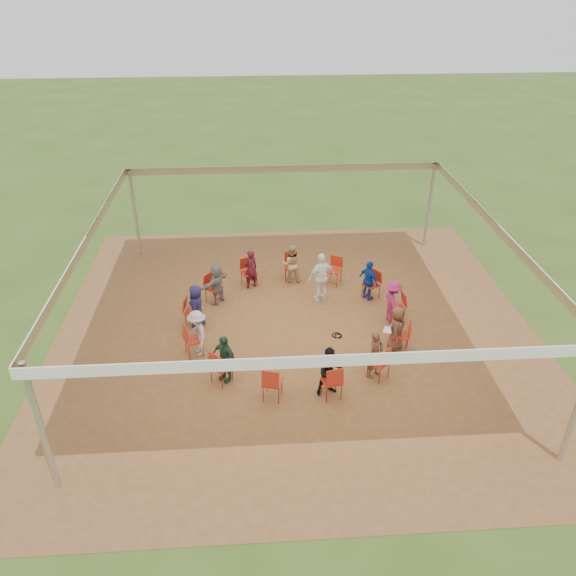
{
  "coord_description": "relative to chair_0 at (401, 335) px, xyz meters",
  "views": [
    {
      "loc": [
        -1.07,
        -12.72,
        8.77
      ],
      "look_at": [
        -0.19,
        0.3,
        1.17
      ],
      "focal_mm": 35.0,
      "sensor_mm": 36.0,
      "label": 1
    }
  ],
  "objects": [
    {
      "name": "person_seated_4",
      "position": [
        -3.83,
        3.52,
        0.19
      ],
      "size": [
        0.55,
        0.47,
        1.26
      ],
      "primitive_type": "imported",
      "rotation": [
        0.0,
        0.0,
        -2.68
      ],
      "color": "#440E1B",
      "rests_on": "ground"
    },
    {
      "name": "chair_0",
      "position": [
        0.0,
        0.0,
        0.0
      ],
      "size": [
        0.57,
        0.56,
        0.9
      ],
      "primitive_type": null,
      "rotation": [
        0.0,
        0.0,
        1.18
      ],
      "color": "#B22412",
      "rests_on": "ground"
    },
    {
      "name": "standing_person",
      "position": [
        -1.75,
        2.62,
        0.32
      ],
      "size": [
        1.01,
        0.78,
        1.53
      ],
      "primitive_type": "imported",
      "rotation": [
        0.0,
        0.0,
        3.56
      ],
      "color": "white",
      "rests_on": "ground"
    },
    {
      "name": "cable_coil",
      "position": [
        -1.53,
        0.7,
        -0.43
      ],
      "size": [
        0.33,
        0.33,
        0.03
      ],
      "rotation": [
        0.0,
        0.0,
        -0.24
      ],
      "color": "black",
      "rests_on": "ground"
    },
    {
      "name": "chair_12",
      "position": [
        -0.8,
        -1.1,
        0.0
      ],
      "size": [
        0.6,
        0.61,
        0.9
      ],
      "primitive_type": null,
      "rotation": [
        0.0,
        0.0,
        0.7
      ],
      "color": "#B22412",
      "rests_on": "ground"
    },
    {
      "name": "person_seated_7",
      "position": [
        -5.19,
        0.18,
        0.19
      ],
      "size": [
        0.65,
        0.9,
        1.26
      ],
      "primitive_type": "imported",
      "rotation": [
        0.0,
        0.0,
        -1.23
      ],
      "color": "#AAA598",
      "rests_on": "ground"
    },
    {
      "name": "chair_4",
      "position": [
        -2.55,
        3.91,
        0.0
      ],
      "size": [
        0.43,
        0.45,
        0.9
      ],
      "primitive_type": null,
      "rotation": [
        0.0,
        0.0,
        3.12
      ],
      "color": "#B22412",
      "rests_on": "ground"
    },
    {
      "name": "chair_9",
      "position": [
        -4.57,
        -1.0,
        0.0
      ],
      "size": [
        0.61,
        0.61,
        0.9
      ],
      "primitive_type": null,
      "rotation": [
        0.0,
        0.0,
        -0.75
      ],
      "color": "#B22412",
      "rests_on": "ground"
    },
    {
      "name": "person_seated_9",
      "position": [
        -2.05,
        -1.58,
        0.19
      ],
      "size": [
        0.67,
        0.48,
        1.26
      ],
      "primitive_type": "imported",
      "rotation": [
        0.0,
        0.0,
        0.22
      ],
      "color": "black",
      "rests_on": "ground"
    },
    {
      "name": "chair_5",
      "position": [
        -3.88,
        3.62,
        0.0
      ],
      "size": [
        0.57,
        0.58,
        0.9
      ],
      "primitive_type": null,
      "rotation": [
        0.0,
        0.0,
        -2.68
      ],
      "color": "#B22412",
      "rests_on": "ground"
    },
    {
      "name": "chair_11",
      "position": [
        -2.02,
        -1.7,
        0.0
      ],
      "size": [
        0.5,
        0.52,
        0.9
      ],
      "primitive_type": null,
      "rotation": [
        0.0,
        0.0,
        0.22
      ],
      "color": "#B22412",
      "rests_on": "ground"
    },
    {
      "name": "person_seated_6",
      "position": [
        -5.32,
        1.48,
        0.19
      ],
      "size": [
        0.43,
        0.66,
        1.26
      ],
      "primitive_type": "imported",
      "rotation": [
        0.0,
        0.0,
        -1.72
      ],
      "color": "#1B1943",
      "rests_on": "ground"
    },
    {
      "name": "person_seated_10",
      "position": [
        -0.88,
        -1.01,
        0.19
      ],
      "size": [
        0.55,
        0.53,
        1.26
      ],
      "primitive_type": "imported",
      "rotation": [
        0.0,
        0.0,
        0.7
      ],
      "color": "#553324",
      "rests_on": "ground"
    },
    {
      "name": "ground",
      "position": [
        -2.63,
        1.08,
        -0.45
      ],
      "size": [
        80.0,
        80.0,
        0.0
      ],
      "primitive_type": "plane",
      "color": "#324E18",
      "rests_on": "ground"
    },
    {
      "name": "chair_2",
      "position": [
        -0.25,
        2.63,
        0.0
      ],
      "size": [
        0.6,
        0.59,
        0.9
      ],
      "primitive_type": null,
      "rotation": [
        0.0,
        0.0,
        2.15
      ],
      "color": "#B22412",
      "rests_on": "ground"
    },
    {
      "name": "person_seated_8",
      "position": [
        -4.48,
        -0.91,
        0.19
      ],
      "size": [
        0.8,
        0.78,
        1.26
      ],
      "primitive_type": "imported",
      "rotation": [
        0.0,
        0.0,
        -0.75
      ],
      "color": "#224731",
      "rests_on": "ground"
    },
    {
      "name": "chair_10",
      "position": [
        -3.38,
        -1.66,
        0.0
      ],
      "size": [
        0.52,
        0.54,
        0.9
      ],
      "primitive_type": null,
      "rotation": [
        0.0,
        0.0,
        -0.27
      ],
      "color": "#B22412",
      "rests_on": "ground"
    },
    {
      "name": "person_seated_0",
      "position": [
        -0.11,
        0.05,
        0.19
      ],
      "size": [
        0.55,
        0.7,
        1.26
      ],
      "primitive_type": "imported",
      "rotation": [
        0.0,
        0.0,
        1.18
      ],
      "color": "#553324",
      "rests_on": "ground"
    },
    {
      "name": "person_seated_1",
      "position": [
        0.08,
        1.33,
        0.19
      ],
      "size": [
        0.48,
        0.85,
        1.26
      ],
      "primitive_type": "imported",
      "rotation": [
        0.0,
        0.0,
        1.67
      ],
      "color": "#8E1A52",
      "rests_on": "ground"
    },
    {
      "name": "chair_1",
      "position": [
        0.2,
        1.34,
        0.0
      ],
      "size": [
        0.48,
        0.46,
        0.9
      ],
      "primitive_type": null,
      "rotation": [
        0.0,
        0.0,
        1.67
      ],
      "color": "#B22412",
      "rests_on": "ground"
    },
    {
      "name": "tent",
      "position": [
        -2.63,
        1.08,
        1.92
      ],
      "size": [
        10.33,
        10.33,
        3.0
      ],
      "color": "#B2B2B7",
      "rests_on": "ground"
    },
    {
      "name": "person_seated_3",
      "position": [
        -2.55,
        3.79,
        0.19
      ],
      "size": [
        0.62,
        0.37,
        1.26
      ],
      "primitive_type": "imported",
      "rotation": [
        0.0,
        0.0,
        3.12
      ],
      "color": "tan",
      "rests_on": "ground"
    },
    {
      "name": "laptop",
      "position": [
        -0.26,
        0.11,
        0.15
      ],
      "size": [
        0.34,
        0.37,
        0.21
      ],
      "rotation": [
        0.0,
        0.0,
        1.18
      ],
      "color": "#B7B7BC",
      "rests_on": "ground"
    },
    {
      "name": "chair_7",
      "position": [
        -5.44,
        1.49,
        0.0
      ],
      "size": [
        0.5,
        0.48,
        0.9
      ],
      "primitive_type": null,
      "rotation": [
        0.0,
        0.0,
        -1.72
      ],
      "color": "#B22412",
      "rests_on": "ground"
    },
    {
      "name": "dirt_patch",
      "position": [
        -2.63,
        1.08,
        -0.44
      ],
      "size": [
        13.0,
        13.0,
        0.0
      ],
      "primitive_type": "plane",
      "color": "brown",
      "rests_on": "ground"
    },
    {
      "name": "chair_8",
      "position": [
        -5.31,
        0.14,
        0.0
      ],
      "size": [
        0.55,
        0.54,
        0.9
      ],
      "primitive_type": null,
      "rotation": [
        0.0,
        0.0,
        -1.23
      ],
      "color": "#B22412",
      "rests_on": "ground"
    },
    {
      "name": "chair_6",
      "position": [
        -4.92,
        2.75,
        0.0
      ],
      "size": [
        0.6,
        0.6,
        0.9
      ],
      "primitive_type": null,
      "rotation": [
        0.0,
        0.0,
        -2.2
      ],
      "color": "#B22412",
      "rests_on": "ground"
    },
    {
      "name": "person_seated_5",
      "position": [
        -4.82,
        2.68,
        0.19
      ],
      "size": [
        1.04,
        1.2,
        1.26
      ],
      "primitive_type": "imported",
      "rotation": [
        0.0,
        0.0,
        -2.2
      ],
      "color": "slate",
      "rests_on": "ground"
    },
    {
      "name": "chair_3",
      "position": [
        -1.24,
        3.55,
        0.0
      ],
      "size": [
        0.58,
        0.59,
        0.9
      ],
      "primitive_type": null,
      "rotation": [
        0.0,
        0.0,
        2.63
      ],
      "color": "#B22412",
      "rests_on": "ground"
    },
    {
      "name": "person_seated_2",
      "position": [
        -0.35,
        2.56,
        0.19
      ],
      "size": [
        0.72,
        0.83,
        1.26
      ],
      "primitive_type": "imported",
      "rotation": [
        0.0,
        0.0,
        2.15
      ],
      "color": "#0D3294",
      "rests_on": "ground"
    }
  ]
}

